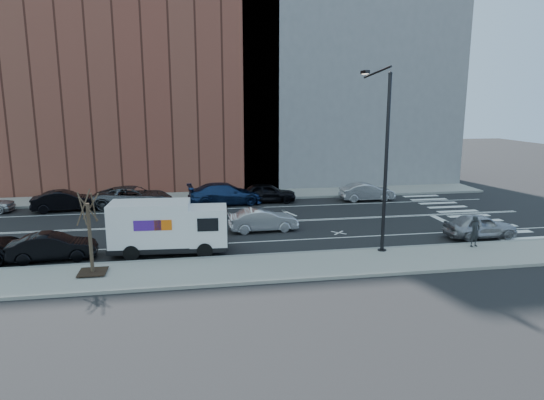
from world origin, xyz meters
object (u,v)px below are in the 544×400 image
object	(u,v)px
far_parked_b	(65,201)
driving_sedan	(263,220)
pedestrian	(475,231)
fedex_van	(168,227)
near_parked_front	(480,226)

from	to	relation	value
far_parked_b	driving_sedan	size ratio (longest dim) A/B	1.07
pedestrian	far_parked_b	bearing A→B (deg)	132.03
fedex_van	near_parked_front	xyz separation A→B (m)	(17.37, -0.05, -0.73)
far_parked_b	driving_sedan	distance (m)	15.09
far_parked_b	pedestrian	xyz separation A→B (m)	(23.38, -13.20, 0.24)
driving_sedan	pedestrian	bearing A→B (deg)	-120.95
near_parked_front	fedex_van	bearing A→B (deg)	89.03
fedex_van	pedestrian	distance (m)	15.95
driving_sedan	near_parked_front	bearing A→B (deg)	-109.69
driving_sedan	near_parked_front	world-z (taller)	near_parked_front
fedex_van	far_parked_b	distance (m)	13.54
fedex_van	pedestrian	bearing A→B (deg)	-3.51
driving_sedan	near_parked_front	xyz separation A→B (m)	(11.95, -3.56, 0.02)
far_parked_b	near_parked_front	size ratio (longest dim) A/B	1.08
fedex_van	pedestrian	size ratio (longest dim) A/B	3.72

